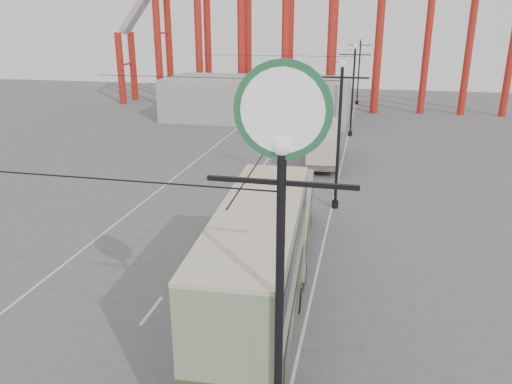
% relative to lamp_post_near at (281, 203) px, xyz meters
% --- Properties ---
extents(ground, '(160.00, 160.00, 0.00)m').
position_rel_lamp_post_near_xyz_m(ground, '(-5.60, 3.00, -7.86)').
color(ground, '#535356').
rests_on(ground, ground).
extents(road_markings, '(12.52, 120.00, 0.01)m').
position_rel_lamp_post_near_xyz_m(road_markings, '(-6.46, 22.70, -7.86)').
color(road_markings, silver).
rests_on(road_markings, ground).
extents(lamp_post_near, '(3.20, 0.44, 10.80)m').
position_rel_lamp_post_near_xyz_m(lamp_post_near, '(0.00, 0.00, 0.00)').
color(lamp_post_near, black).
rests_on(lamp_post_near, ground).
extents(lamp_post_mid, '(3.20, 0.44, 9.32)m').
position_rel_lamp_post_near_xyz_m(lamp_post_mid, '(0.00, 21.00, -3.18)').
color(lamp_post_mid, black).
rests_on(lamp_post_mid, ground).
extents(lamp_post_far, '(3.20, 0.44, 9.32)m').
position_rel_lamp_post_near_xyz_m(lamp_post_far, '(0.00, 43.00, -3.18)').
color(lamp_post_far, black).
rests_on(lamp_post_far, ground).
extents(lamp_post_distant, '(3.20, 0.44, 9.32)m').
position_rel_lamp_post_near_xyz_m(lamp_post_distant, '(0.00, 65.00, -3.18)').
color(lamp_post_distant, black).
rests_on(lamp_post_distant, ground).
extents(fairground_shed, '(22.00, 10.00, 5.00)m').
position_rel_lamp_post_near_xyz_m(fairground_shed, '(-11.60, 50.00, -5.36)').
color(fairground_shed, gray).
rests_on(fairground_shed, ground).
extents(double_decker_bus, '(3.27, 10.61, 5.62)m').
position_rel_lamp_post_near_xyz_m(double_decker_bus, '(-1.66, 5.29, -4.71)').
color(double_decker_bus, '#364424').
rests_on(double_decker_bus, ground).
extents(single_decker_green, '(3.25, 10.62, 2.96)m').
position_rel_lamp_post_near_xyz_m(single_decker_green, '(-2.07, 14.12, -6.19)').
color(single_decker_green, gray).
rests_on(single_decker_green, ground).
extents(single_decker_cream, '(3.09, 9.91, 3.04)m').
position_rel_lamp_post_near_xyz_m(single_decker_cream, '(-1.83, 32.07, -6.15)').
color(single_decker_cream, beige).
rests_on(single_decker_cream, ground).
extents(pedestrian, '(0.77, 0.61, 1.84)m').
position_rel_lamp_post_near_xyz_m(pedestrian, '(-2.63, 15.70, -6.94)').
color(pedestrian, '#222227').
rests_on(pedestrian, ground).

